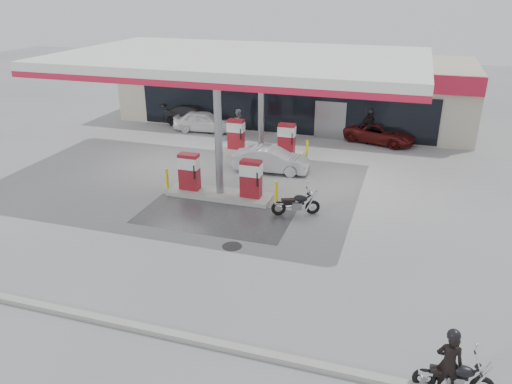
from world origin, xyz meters
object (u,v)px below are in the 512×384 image
hatchback_silver (271,160)px  pump_island_far (261,141)px  pump_island_near (220,181)px  sedan_white (204,121)px  parked_car_left (198,116)px  biker_walking (369,127)px  biker_main (449,363)px  parked_motorcycle (297,204)px  attendant (239,124)px  main_motorcycle (455,378)px  parked_car_right (380,133)px

hatchback_silver → pump_island_far: bearing=23.6°
pump_island_near → sedan_white: 10.30m
pump_island_near → parked_car_left: bearing=118.3°
parked_car_left → biker_walking: bearing=-76.8°
pump_island_far → biker_walking: bearing=35.9°
hatchback_silver → parked_car_left: bearing=42.0°
biker_main → parked_motorcycle: 9.64m
pump_island_far → sedan_white: (-4.64, 3.20, -0.08)m
attendant → parked_car_left: (-3.31, 1.60, -0.18)m
sedan_white → parked_car_left: size_ratio=0.78×
main_motorcycle → hatchback_silver: bearing=116.1°
attendant → main_motorcycle: bearing=-138.3°
main_motorcycle → parked_car_left: parked_car_left is taller
pump_island_near → biker_main: size_ratio=3.24×
biker_main → parked_motorcycle: bearing=-57.2°
sedan_white → parked_car_left: parked_car_left is taller
hatchback_silver → pump_island_near: bearing=156.8°
parked_motorcycle → attendant: bearing=99.6°
parked_motorcycle → parked_car_left: bearing=107.8°
biker_walking → hatchback_silver: bearing=-158.7°
parked_motorcycle → parked_car_left: size_ratio=0.39×
parked_car_left → parked_motorcycle: bearing=-126.0°
parked_motorcycle → parked_car_right: bearing=55.9°
parked_car_right → biker_main: bearing=-155.1°
parked_car_left → parked_car_right: (11.26, 0.00, -0.13)m
biker_main → parked_car_right: biker_main is taller
sedan_white → hatchback_silver: 8.13m
pump_island_near → biker_walking: biker_walking is taller
biker_main → parked_car_left: biker_main is taller
attendant → parked_car_left: bearing=73.0°
main_motorcycle → hatchback_silver: hatchback_silver is taller
attendant → parked_car_right: bearing=-69.8°
biker_walking → attendant: bearing=154.9°
biker_main → parked_car_left: (-14.24, 18.82, -0.10)m
parked_car_right → pump_island_near: bearing=165.5°
pump_island_near → hatchback_silver: bearing=70.8°
pump_island_near → pump_island_far: bearing=90.0°
attendant → biker_walking: biker_walking is taller
pump_island_near → hatchback_silver: (1.25, 3.60, -0.11)m
pump_island_far → parked_car_right: size_ratio=1.28×
parked_car_left → parked_car_right: parked_car_left is taller
parked_car_right → parked_car_left: bearing=105.9°
pump_island_near → sedan_white: bearing=116.8°
pump_island_near → parked_motorcycle: 3.64m
main_motorcycle → parked_motorcycle: 9.72m
main_motorcycle → sedan_white: bearing=121.2°
biker_main → hatchback_silver: biker_main is taller
parked_car_left → biker_walking: (10.64, -0.20, 0.25)m
parked_motorcycle → biker_walking: bearing=59.0°
parked_car_left → sedan_white: bearing=-122.8°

